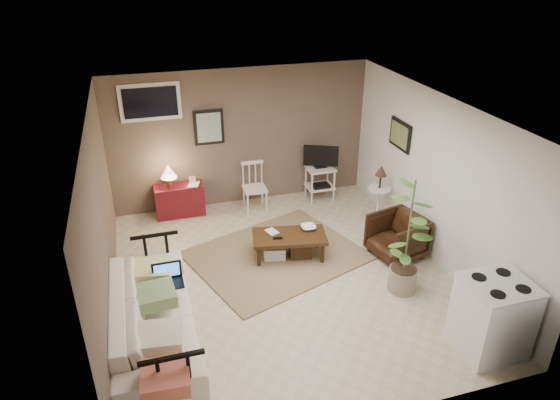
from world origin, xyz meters
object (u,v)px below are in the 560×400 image
object	(u,v)px
coffee_table	(289,244)
spindle_chair	(255,189)
stove	(492,317)
side_table	(380,187)
sofa	(152,310)
red_console	(179,197)
tv_stand	(320,172)
armchair	(397,235)
potted_plant	(408,233)

from	to	relation	value
coffee_table	spindle_chair	distance (m)	1.65
coffee_table	stove	xyz separation A→B (m)	(1.60, -2.46, 0.23)
side_table	sofa	bearing A→B (deg)	-153.48
coffee_table	side_table	bearing A→B (deg)	20.11
red_console	spindle_chair	bearing A→B (deg)	-7.95
spindle_chair	stove	world-z (taller)	stove
tv_stand	armchair	bearing A→B (deg)	-78.58
side_table	coffee_table	bearing A→B (deg)	-159.89
spindle_chair	tv_stand	distance (m)	1.24
red_console	armchair	size ratio (longest dim) A/B	1.32
sofa	armchair	size ratio (longest dim) A/B	3.24
side_table	stove	size ratio (longest dim) A/B	1.08
red_console	stove	size ratio (longest dim) A/B	1.02
red_console	armchair	distance (m)	3.69
sofa	tv_stand	size ratio (longest dim) A/B	2.25
coffee_table	potted_plant	bearing A→B (deg)	-44.09
red_console	stove	bearing A→B (deg)	-54.88
armchair	spindle_chair	bearing A→B (deg)	-154.20
sofa	stove	world-z (taller)	stove
red_console	tv_stand	distance (m)	2.54
sofa	spindle_chair	world-z (taller)	sofa
coffee_table	armchair	bearing A→B (deg)	-14.73
coffee_table	sofa	size ratio (longest dim) A/B	0.50
coffee_table	red_console	world-z (taller)	red_console
sofa	red_console	distance (m)	3.12
tv_stand	armchair	xyz separation A→B (m)	(0.42, -2.09, -0.19)
sofa	red_console	xyz separation A→B (m)	(0.62, 3.06, -0.13)
side_table	spindle_chair	bearing A→B (deg)	152.13
red_console	potted_plant	size ratio (longest dim) A/B	0.57
armchair	potted_plant	size ratio (longest dim) A/B	0.43
coffee_table	stove	distance (m)	2.94
tv_stand	armchair	size ratio (longest dim) A/B	1.44
armchair	sofa	bearing A→B (deg)	-90.01
spindle_chair	coffee_table	bearing A→B (deg)	-86.29
tv_stand	red_console	bearing A→B (deg)	177.09
tv_stand	potted_plant	distance (m)	2.89
side_table	potted_plant	xyz separation A→B (m)	(-0.54, -1.83, 0.26)
coffee_table	tv_stand	size ratio (longest dim) A/B	1.12
coffee_table	sofa	bearing A→B (deg)	-148.41
red_console	stove	xyz separation A→B (m)	(3.00, -4.27, 0.13)
sofa	stove	bearing A→B (deg)	-108.47
spindle_chair	potted_plant	size ratio (longest dim) A/B	0.52
side_table	stove	distance (m)	3.11
stove	spindle_chair	bearing A→B (deg)	112.70
spindle_chair	tv_stand	xyz separation A→B (m)	(1.23, 0.05, 0.15)
red_console	armchair	bearing A→B (deg)	-37.02
coffee_table	tv_stand	bearing A→B (deg)	56.31
red_console	spindle_chair	distance (m)	1.31
spindle_chair	stove	bearing A→B (deg)	-67.30
sofa	tv_stand	xyz separation A→B (m)	(3.15, 2.93, 0.09)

